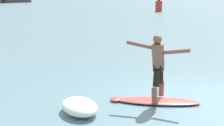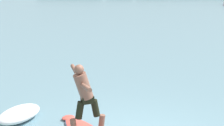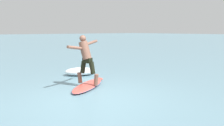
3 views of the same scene
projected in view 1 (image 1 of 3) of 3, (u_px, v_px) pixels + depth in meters
ground_plane at (197, 98)px, 9.27m from camera, size 200.00×200.00×0.00m
surfboard at (156, 101)px, 8.89m from camera, size 1.64×2.02×0.23m
surfer at (158, 62)px, 8.64m from camera, size 0.85×1.41×1.56m
channel_marker_buoy at (159, 6)px, 44.29m from camera, size 0.79×0.79×1.64m
wave_foam_at_tail at (80, 107)px, 8.12m from camera, size 1.21×1.43×0.31m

